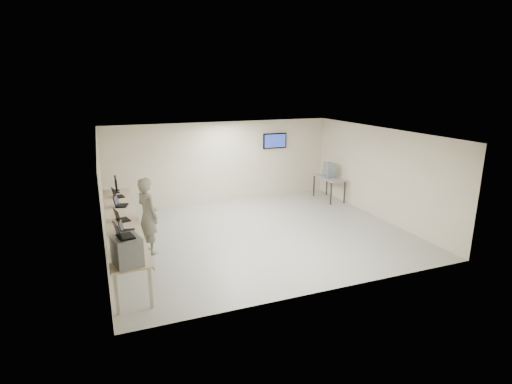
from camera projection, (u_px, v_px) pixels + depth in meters
name	position (u px, v px, depth m)	size (l,w,h in m)	color
room	(259.00, 184.00, 10.93)	(8.01, 7.01, 2.81)	#9EA191
workbench	(123.00, 221.00, 9.76)	(0.76, 6.00, 0.90)	#CCB289
equipment_box	(127.00, 251.00, 7.18)	(0.45, 0.52, 0.54)	gray
laptop_on_box	(122.00, 234.00, 7.07)	(0.37, 0.41, 0.29)	black
laptop_0	(128.00, 247.00, 7.83)	(0.34, 0.39, 0.29)	black
laptop_1	(125.00, 230.00, 8.77)	(0.37, 0.41, 0.29)	black
laptop_2	(121.00, 218.00, 9.54)	(0.39, 0.42, 0.29)	black
laptop_3	(119.00, 203.00, 10.65)	(0.41, 0.45, 0.30)	black
laptop_4	(117.00, 195.00, 11.51)	(0.37, 0.41, 0.28)	black
monitor_near	(116.00, 184.00, 11.90)	(0.20, 0.45, 0.45)	black
monitor_far	(116.00, 182.00, 12.14)	(0.20, 0.45, 0.44)	black
soldier	(148.00, 216.00, 9.74)	(0.70, 0.46, 1.91)	slate
side_table	(329.00, 179.00, 14.27)	(0.65, 1.39, 0.83)	gray
storage_bins	(329.00, 170.00, 14.18)	(0.33, 0.36, 0.51)	gray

